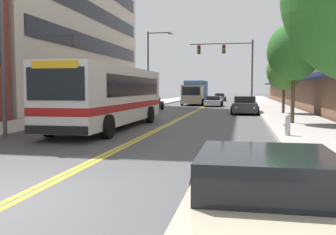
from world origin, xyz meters
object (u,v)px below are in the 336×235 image
at_px(car_silver_moving_lead, 214,102).
at_px(street_lamp_left_far, 152,63).
at_px(fire_hydrant, 288,125).
at_px(car_dark_grey_parked_right_mid, 245,106).
at_px(street_tree_right_far, 284,71).
at_px(city_bus, 111,94).
at_px(car_navy_parked_left_near, 150,104).
at_px(car_slate_blue_moving_second, 220,97).
at_px(street_tree_right_mid, 294,52).
at_px(street_lamp_left_near, 7,24).
at_px(traffic_signal_mast, 231,60).
at_px(box_truck, 195,92).
at_px(car_champagne_parked_right_foreground, 266,209).

distance_m(car_silver_moving_lead, street_lamp_left_far, 9.41).
xyz_separation_m(car_silver_moving_lead, fire_hydrant, (5.00, -27.83, 0.05)).
relative_size(car_dark_grey_parked_right_mid, car_silver_moving_lead, 1.09).
bearing_deg(street_tree_right_far, car_silver_moving_lead, 115.48).
distance_m(city_bus, fire_hydrant, 9.12).
height_order(street_tree_right_far, fire_hydrant, street_tree_right_far).
bearing_deg(car_navy_parked_left_near, car_slate_blue_moving_second, 80.27).
bearing_deg(car_dark_grey_parked_right_mid, city_bus, -118.87).
distance_m(car_slate_blue_moving_second, street_tree_right_mid, 42.19).
height_order(car_navy_parked_left_near, car_silver_moving_lead, car_navy_parked_left_near).
bearing_deg(street_lamp_left_near, traffic_signal_mast, 73.85).
bearing_deg(car_silver_moving_lead, car_navy_parked_left_near, -120.07).
bearing_deg(street_tree_right_far, car_navy_parked_left_near, 160.21).
height_order(box_truck, traffic_signal_mast, traffic_signal_mast).
bearing_deg(car_navy_parked_left_near, car_silver_moving_lead, 59.93).
distance_m(traffic_signal_mast, street_tree_right_far, 12.07).
height_order(box_truck, street_tree_right_mid, street_tree_right_mid).
distance_m(city_bus, traffic_signal_mast, 23.52).
bearing_deg(city_bus, car_dark_grey_parked_right_mid, 61.13).
distance_m(street_lamp_left_far, street_tree_right_far, 14.26).
height_order(city_bus, car_slate_blue_moving_second, city_bus).
bearing_deg(city_bus, box_truck, 88.21).
bearing_deg(box_truck, fire_hydrant, -76.59).
xyz_separation_m(car_dark_grey_parked_right_mid, car_silver_moving_lead, (-3.43, 12.20, -0.11)).
xyz_separation_m(street_lamp_left_near, fire_hydrant, (11.00, 2.08, -3.99)).
distance_m(car_dark_grey_parked_right_mid, car_slate_blue_moving_second, 31.96).
distance_m(street_lamp_left_far, street_tree_right_mid, 19.84).
distance_m(car_navy_parked_left_near, traffic_signal_mast, 11.09).
bearing_deg(fire_hydrant, street_lamp_left_far, 116.53).
xyz_separation_m(box_truck, street_tree_right_mid, (8.53, -26.16, 2.49)).
bearing_deg(traffic_signal_mast, car_champagne_parked_right_foreground, -87.75).
bearing_deg(fire_hydrant, car_dark_grey_parked_right_mid, 95.73).
relative_size(car_dark_grey_parked_right_mid, street_tree_right_mid, 0.89).
bearing_deg(street_tree_right_far, street_lamp_left_near, -126.68).
bearing_deg(street_tree_right_far, fire_hydrant, -95.34).
height_order(city_bus, box_truck, city_bus).
xyz_separation_m(car_champagne_parked_right_foreground, traffic_signal_mast, (-1.44, 36.63, 4.59)).
relative_size(car_navy_parked_left_near, fire_hydrant, 5.43).
xyz_separation_m(car_silver_moving_lead, car_slate_blue_moving_second, (-0.38, 19.53, 0.02)).
distance_m(car_dark_grey_parked_right_mid, traffic_signal_mast, 11.06).
xyz_separation_m(street_tree_right_mid, street_tree_right_far, (0.44, 8.72, -0.65)).
distance_m(car_silver_moving_lead, car_slate_blue_moving_second, 19.53).
relative_size(car_silver_moving_lead, traffic_signal_mast, 0.61).
relative_size(car_dark_grey_parked_right_mid, box_truck, 0.60).
bearing_deg(car_navy_parked_left_near, street_lamp_left_near, -91.95).
bearing_deg(traffic_signal_mast, street_lamp_left_near, -106.15).
bearing_deg(fire_hydrant, traffic_signal_mast, 96.61).
bearing_deg(street_lamp_left_near, car_navy_parked_left_near, 88.05).
bearing_deg(box_truck, street_lamp_left_far, -107.62).
bearing_deg(fire_hydrant, street_tree_right_mid, 81.02).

